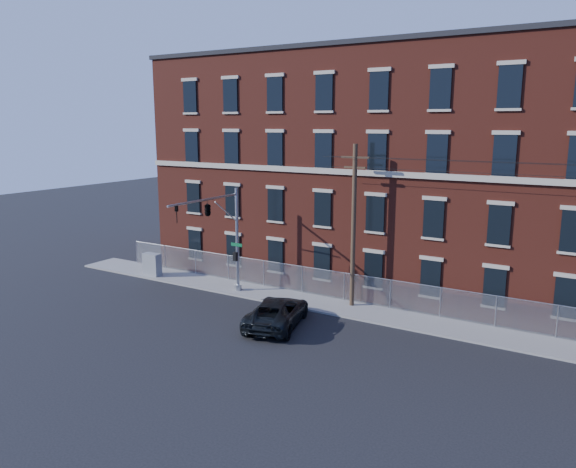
{
  "coord_description": "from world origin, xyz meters",
  "views": [
    {
      "loc": [
        15.73,
        -24.81,
        11.3
      ],
      "look_at": [
        -1.7,
        4.0,
        4.56
      ],
      "focal_mm": 34.5,
      "sensor_mm": 36.0,
      "label": 1
    }
  ],
  "objects_px": {
    "pickup_truck": "(277,312)",
    "utility_cabinet": "(152,264)",
    "utility_pole_near": "(354,223)",
    "traffic_signal_mast": "(215,219)"
  },
  "relations": [
    {
      "from": "traffic_signal_mast",
      "to": "utility_pole_near",
      "type": "distance_m",
      "value": 8.7
    },
    {
      "from": "utility_pole_near",
      "to": "pickup_truck",
      "type": "height_order",
      "value": "utility_pole_near"
    },
    {
      "from": "utility_pole_near",
      "to": "utility_cabinet",
      "type": "xyz_separation_m",
      "value": [
        -15.71,
        -1.4,
        -4.38
      ]
    },
    {
      "from": "traffic_signal_mast",
      "to": "pickup_truck",
      "type": "xyz_separation_m",
      "value": [
        5.72,
        -1.76,
        -4.59
      ]
    },
    {
      "from": "traffic_signal_mast",
      "to": "utility_pole_near",
      "type": "height_order",
      "value": "utility_pole_near"
    },
    {
      "from": "utility_pole_near",
      "to": "pickup_truck",
      "type": "distance_m",
      "value": 7.26
    },
    {
      "from": "pickup_truck",
      "to": "utility_cabinet",
      "type": "distance_m",
      "value": 13.95
    },
    {
      "from": "pickup_truck",
      "to": "utility_pole_near",
      "type": "bearing_deg",
      "value": -129.01
    },
    {
      "from": "utility_pole_near",
      "to": "traffic_signal_mast",
      "type": "bearing_deg",
      "value": -156.86
    },
    {
      "from": "utility_pole_near",
      "to": "utility_cabinet",
      "type": "distance_m",
      "value": 16.37
    }
  ]
}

